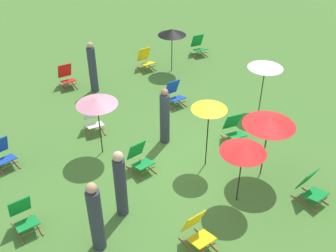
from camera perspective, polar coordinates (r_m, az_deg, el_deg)
The scene contains 22 objects.
ground_plane at distance 10.84m, azimuth 3.36°, elevation -5.24°, with size 40.00×40.00×0.00m, color #477A33.
deckchair_0 at distance 15.51m, azimuth -3.23°, elevation 9.49°, with size 0.49×0.77×0.83m.
deckchair_1 at distance 9.46m, azimuth -20.06°, elevation -12.11°, with size 0.52×0.79×0.83m.
deckchair_2 at distance 11.59m, azimuth 9.50°, elevation -0.47°, with size 0.60×0.83×0.83m.
deckchair_3 at distance 11.40m, azimuth -22.70°, elevation -3.71°, with size 0.60×0.83×0.83m.
deckchair_4 at distance 16.76m, azimuth 4.43°, elevation 11.41°, with size 0.57×0.81×0.83m.
deckchair_5 at distance 10.13m, azimuth 19.86°, elevation -8.35°, with size 0.56×0.81×0.83m.
deckchair_6 at distance 8.66m, azimuth 4.24°, elevation -14.87°, with size 0.53×0.79×0.83m.
deckchair_7 at distance 12.05m, azimuth -10.71°, elevation 0.89°, with size 0.56×0.81×0.83m.
deckchair_8 at distance 10.40m, azimuth -4.08°, elevation -4.64°, with size 0.56×0.81×0.83m.
deckchair_9 at distance 13.15m, azimuth 0.94°, elevation 4.63°, with size 0.49×0.77×0.83m.
deckchair_10 at distance 14.68m, azimuth -14.38°, elevation 6.88°, with size 0.50×0.78×0.83m.
umbrella_0 at distance 8.89m, azimuth 10.80°, elevation -3.19°, with size 1.06×1.06×1.69m.
umbrella_1 at distance 9.74m, azimuth 5.97°, elevation 2.89°, with size 0.90×0.90×1.96m.
umbrella_2 at distance 10.40m, azimuth -10.24°, elevation 3.57°, with size 1.10×1.10×1.78m.
umbrella_3 at distance 9.76m, azimuth 14.40°, elevation 0.72°, with size 1.28×1.28×1.79m.
umbrella_4 at distance 12.57m, azimuth 13.88°, elevation 8.57°, with size 1.10×1.10×1.74m.
umbrella_5 at distance 14.89m, azimuth 0.57°, elevation 13.34°, with size 1.05×1.05×1.66m.
person_0 at distance 11.11m, azimuth -0.47°, elevation 1.27°, with size 0.39×0.39×1.74m.
person_1 at distance 13.91m, azimuth -10.80°, elevation 8.12°, with size 0.33×0.33×1.83m.
person_2 at distance 8.34m, azimuth -10.34°, elevation -12.91°, with size 0.39×0.39×1.80m.
person_3 at distance 8.94m, azimuth -6.86°, elevation -8.38°, with size 0.30×0.30×1.79m.
Camera 1 is at (-4.92, -6.73, 6.93)m, focal length 42.36 mm.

